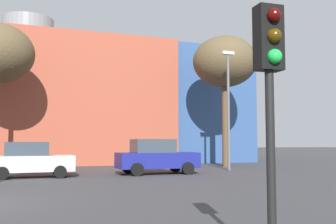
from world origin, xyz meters
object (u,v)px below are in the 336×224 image
at_px(parked_car_3, 156,157).
at_px(traffic_light_near_right, 270,73).
at_px(street_lamp, 228,102).
at_px(parked_car_2, 30,160).
at_px(bare_tree_1, 225,63).

distance_m(parked_car_3, traffic_light_near_right, 15.95).
height_order(parked_car_3, traffic_light_near_right, traffic_light_near_right).
distance_m(traffic_light_near_right, street_lamp, 18.80).
bearing_deg(traffic_light_near_right, parked_car_2, -167.56).
relative_size(parked_car_2, traffic_light_near_right, 1.10).
bearing_deg(bare_tree_1, parked_car_3, -145.79).
height_order(bare_tree_1, street_lamp, bare_tree_1).
bearing_deg(traffic_light_near_right, bare_tree_1, 155.42).
height_order(parked_car_3, bare_tree_1, bare_tree_1).
bearing_deg(street_lamp, traffic_light_near_right, -116.90).
bearing_deg(parked_car_2, bare_tree_1, 19.08).
relative_size(parked_car_3, street_lamp, 0.59).
height_order(parked_car_2, traffic_light_near_right, traffic_light_near_right).
bearing_deg(parked_car_2, parked_car_3, 0.00).
distance_m(parked_car_2, traffic_light_near_right, 15.84).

